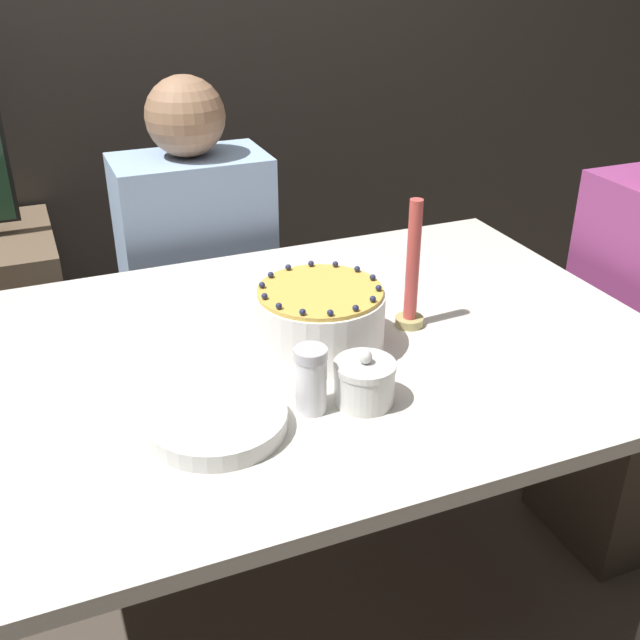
{
  "coord_description": "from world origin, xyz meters",
  "views": [
    {
      "loc": [
        -0.42,
        -1.2,
        1.5
      ],
      "look_at": [
        0.07,
        -0.02,
        0.83
      ],
      "focal_mm": 42.0,
      "sensor_mm": 36.0,
      "label": 1
    }
  ],
  "objects": [
    {
      "name": "ground_plane",
      "position": [
        0.0,
        0.0,
        0.0
      ],
      "size": [
        12.0,
        12.0,
        0.0
      ],
      "primitive_type": "plane",
      "color": "#4C4238"
    },
    {
      "name": "dining_table",
      "position": [
        0.0,
        0.0,
        0.66
      ],
      "size": [
        1.51,
        0.98,
        0.77
      ],
      "color": "beige",
      "rests_on": "ground_plane"
    },
    {
      "name": "cake",
      "position": [
        0.07,
        -0.02,
        0.83
      ],
      "size": [
        0.25,
        0.25,
        0.13
      ],
      "color": "white",
      "rests_on": "dining_table"
    },
    {
      "name": "sugar_bowl",
      "position": [
        0.06,
        -0.23,
        0.81
      ],
      "size": [
        0.11,
        0.11,
        0.1
      ],
      "color": "silver",
      "rests_on": "dining_table"
    },
    {
      "name": "sugar_shaker",
      "position": [
        -0.03,
        -0.21,
        0.83
      ],
      "size": [
        0.06,
        0.06,
        0.12
      ],
      "color": "white",
      "rests_on": "dining_table"
    },
    {
      "name": "plate_stack",
      "position": [
        -0.19,
        -0.21,
        0.79
      ],
      "size": [
        0.23,
        0.23,
        0.03
      ],
      "color": "silver",
      "rests_on": "dining_table"
    },
    {
      "name": "candle",
      "position": [
        0.27,
        -0.01,
        0.88
      ],
      "size": [
        0.06,
        0.06,
        0.27
      ],
      "color": "tan",
      "rests_on": "dining_table"
    },
    {
      "name": "person_man_blue_shirt",
      "position": [
        -0.01,
        0.69,
        0.51
      ],
      "size": [
        0.4,
        0.34,
        1.18
      ],
      "rotation": [
        0.0,
        0.0,
        3.14
      ],
      "color": "#473D33",
      "rests_on": "ground_plane"
    }
  ]
}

